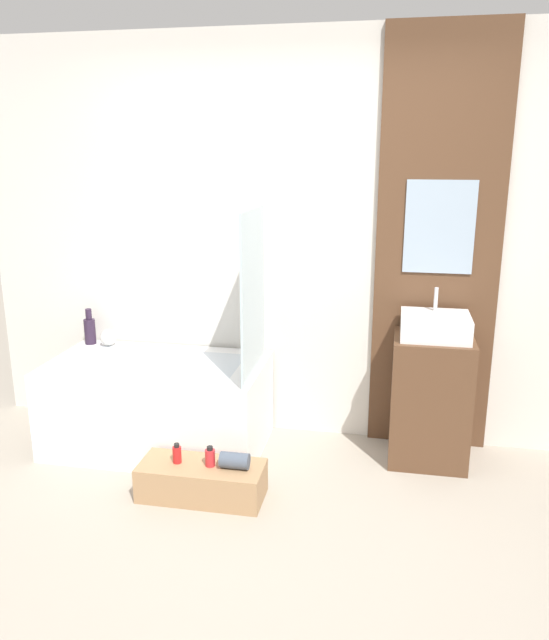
{
  "coord_description": "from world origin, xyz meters",
  "views": [
    {
      "loc": [
        0.67,
        -2.39,
        1.89
      ],
      "look_at": [
        0.07,
        0.69,
        1.02
      ],
      "focal_mm": 35.0,
      "sensor_mm": 36.0,
      "label": 1
    }
  ],
  "objects_px": {
    "sink": "(435,326)",
    "wooden_step_bench": "(202,481)",
    "bathtub": "(158,404)",
    "bottle_soap_primary": "(177,454)",
    "vase_tall_dark": "(90,330)",
    "vase_round_light": "(108,338)",
    "bottle_soap_secondary": "(210,457)"
  },
  "relations": [
    {
      "from": "bottle_soap_primary",
      "to": "bathtub",
      "type": "bearing_deg",
      "value": 120.23
    },
    {
      "from": "bathtub",
      "to": "wooden_step_bench",
      "type": "height_order",
      "value": "bathtub"
    },
    {
      "from": "bathtub",
      "to": "vase_round_light",
      "type": "height_order",
      "value": "vase_round_light"
    },
    {
      "from": "vase_round_light",
      "to": "vase_tall_dark",
      "type": "bearing_deg",
      "value": 172.82
    },
    {
      "from": "sink",
      "to": "vase_tall_dark",
      "type": "height_order",
      "value": "sink"
    },
    {
      "from": "vase_round_light",
      "to": "bottle_soap_primary",
      "type": "bearing_deg",
      "value": -46.9
    },
    {
      "from": "bottle_soap_primary",
      "to": "vase_round_light",
      "type": "bearing_deg",
      "value": 133.1
    },
    {
      "from": "bathtub",
      "to": "bottle_soap_primary",
      "type": "xyz_separation_m",
      "value": [
        0.32,
        -0.55,
        -0.04
      ]
    },
    {
      "from": "wooden_step_bench",
      "to": "vase_round_light",
      "type": "relative_size",
      "value": 6.15
    },
    {
      "from": "sink",
      "to": "bottle_soap_secondary",
      "type": "xyz_separation_m",
      "value": [
        -1.2,
        -0.7,
        -0.62
      ]
    },
    {
      "from": "sink",
      "to": "wooden_step_bench",
      "type": "bearing_deg",
      "value": -150.74
    },
    {
      "from": "vase_round_light",
      "to": "bathtub",
      "type": "bearing_deg",
      "value": -31.32
    },
    {
      "from": "sink",
      "to": "bathtub",
      "type": "bearing_deg",
      "value": -175.08
    },
    {
      "from": "bathtub",
      "to": "wooden_step_bench",
      "type": "distance_m",
      "value": 0.75
    },
    {
      "from": "bathtub",
      "to": "vase_tall_dark",
      "type": "height_order",
      "value": "vase_tall_dark"
    },
    {
      "from": "bathtub",
      "to": "vase_tall_dark",
      "type": "relative_size",
      "value": 5.49
    },
    {
      "from": "bathtub",
      "to": "bottle_soap_secondary",
      "type": "distance_m",
      "value": 0.76
    },
    {
      "from": "bathtub",
      "to": "vase_tall_dark",
      "type": "xyz_separation_m",
      "value": [
        -0.6,
        0.29,
        0.39
      ]
    },
    {
      "from": "sink",
      "to": "vase_tall_dark",
      "type": "distance_m",
      "value": 2.32
    },
    {
      "from": "vase_tall_dark",
      "to": "bottle_soap_secondary",
      "type": "relative_size",
      "value": 2.15
    },
    {
      "from": "bottle_soap_secondary",
      "to": "wooden_step_bench",
      "type": "bearing_deg",
      "value": 180.0
    },
    {
      "from": "vase_tall_dark",
      "to": "bottle_soap_primary",
      "type": "bearing_deg",
      "value": -42.71
    },
    {
      "from": "sink",
      "to": "bottle_soap_primary",
      "type": "relative_size",
      "value": 3.5
    },
    {
      "from": "bathtub",
      "to": "vase_tall_dark",
      "type": "bearing_deg",
      "value": 153.74
    },
    {
      "from": "bathtub",
      "to": "bottle_soap_primary",
      "type": "height_order",
      "value": "bathtub"
    },
    {
      "from": "bathtub",
      "to": "vase_round_light",
      "type": "relative_size",
      "value": 12.11
    },
    {
      "from": "wooden_step_bench",
      "to": "sink",
      "type": "height_order",
      "value": "sink"
    },
    {
      "from": "bottle_soap_primary",
      "to": "bottle_soap_secondary",
      "type": "bearing_deg",
      "value": -0.0
    },
    {
      "from": "vase_tall_dark",
      "to": "bottle_soap_secondary",
      "type": "xyz_separation_m",
      "value": [
        1.11,
        -0.85,
        -0.43
      ]
    },
    {
      "from": "bottle_soap_secondary",
      "to": "vase_tall_dark",
      "type": "bearing_deg",
      "value": 142.62
    },
    {
      "from": "sink",
      "to": "vase_round_light",
      "type": "bearing_deg",
      "value": 176.61
    },
    {
      "from": "wooden_step_bench",
      "to": "vase_round_light",
      "type": "xyz_separation_m",
      "value": [
        -0.92,
        0.83,
        0.53
      ]
    }
  ]
}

